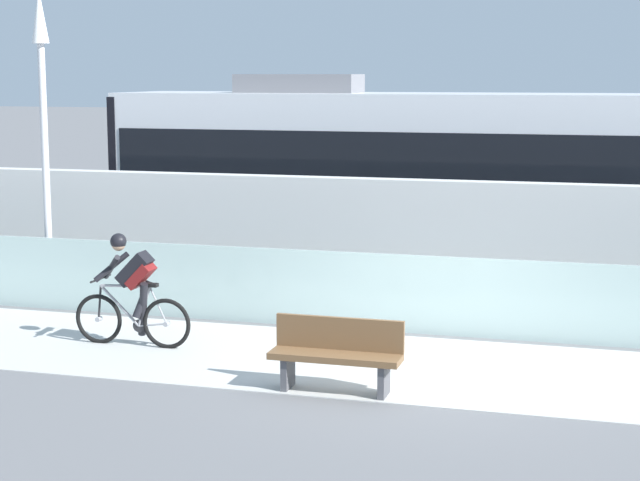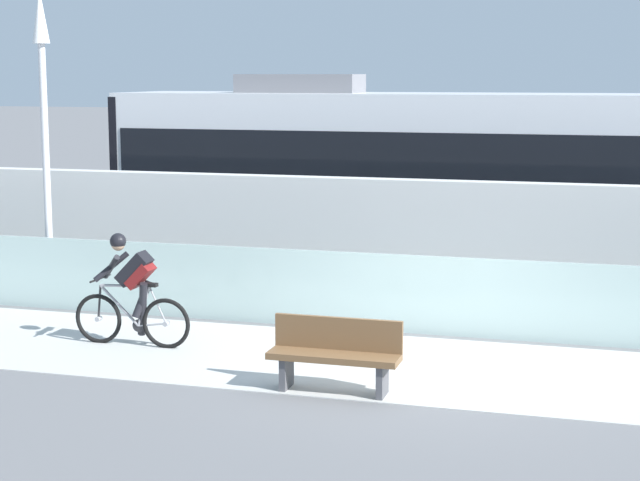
% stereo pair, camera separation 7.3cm
% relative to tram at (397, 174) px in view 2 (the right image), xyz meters
% --- Properties ---
extents(ground_plane, '(200.00, 200.00, 0.00)m').
position_rel_tram_xyz_m(ground_plane, '(1.88, -6.85, -1.89)').
color(ground_plane, slate).
extents(bike_path_deck, '(32.00, 3.20, 0.01)m').
position_rel_tram_xyz_m(bike_path_deck, '(1.88, -6.85, -1.89)').
color(bike_path_deck, beige).
rests_on(bike_path_deck, ground).
extents(glass_parapet, '(32.00, 0.05, 1.18)m').
position_rel_tram_xyz_m(glass_parapet, '(1.88, -5.00, -1.30)').
color(glass_parapet, '#ADC6C1').
rests_on(glass_parapet, ground).
extents(concrete_barrier_wall, '(32.00, 0.36, 2.11)m').
position_rel_tram_xyz_m(concrete_barrier_wall, '(1.88, -3.20, -0.84)').
color(concrete_barrier_wall, silver).
rests_on(concrete_barrier_wall, ground).
extents(tram_rail_near, '(32.00, 0.08, 0.01)m').
position_rel_tram_xyz_m(tram_rail_near, '(1.88, -0.72, -1.89)').
color(tram_rail_near, '#595654').
rests_on(tram_rail_near, ground).
extents(tram_rail_far, '(32.00, 0.08, 0.01)m').
position_rel_tram_xyz_m(tram_rail_far, '(1.88, 0.72, -1.89)').
color(tram_rail_far, '#595654').
rests_on(tram_rail_far, ground).
extents(tram, '(11.06, 2.54, 3.81)m').
position_rel_tram_xyz_m(tram, '(0.00, 0.00, 0.00)').
color(tram, silver).
rests_on(tram, ground).
extents(cyclist_on_bike, '(1.77, 0.58, 1.61)m').
position_rel_tram_xyz_m(cyclist_on_bike, '(-2.32, -6.85, -1.11)').
color(cyclist_on_bike, black).
rests_on(cyclist_on_bike, ground).
extents(lamp_post_antenna, '(0.28, 0.28, 5.20)m').
position_rel_tram_xyz_m(lamp_post_antenna, '(-4.88, -4.70, 1.40)').
color(lamp_post_antenna, gray).
rests_on(lamp_post_antenna, ground).
extents(bench, '(1.60, 0.45, 0.89)m').
position_rel_tram_xyz_m(bench, '(1.01, -8.14, -1.41)').
color(bench, brown).
rests_on(bench, ground).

